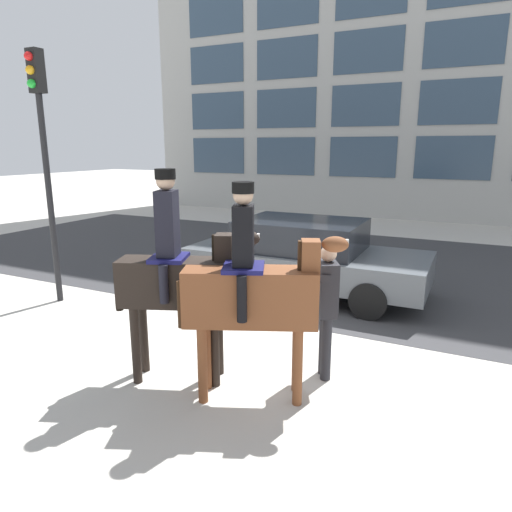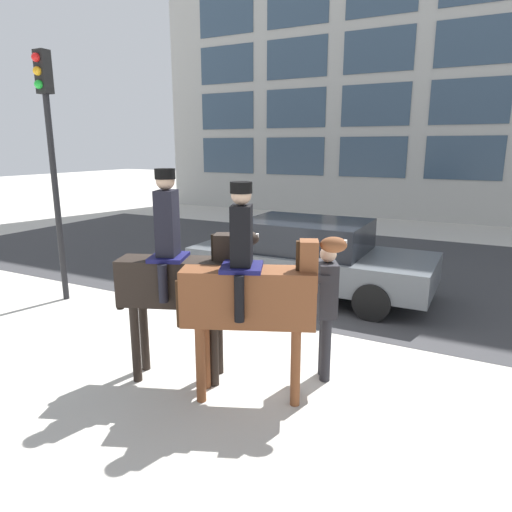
{
  "view_description": "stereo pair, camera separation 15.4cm",
  "coord_description": "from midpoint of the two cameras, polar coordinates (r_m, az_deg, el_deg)",
  "views": [
    {
      "loc": [
        2.65,
        -6.07,
        2.87
      ],
      "look_at": [
        0.21,
        -1.04,
        1.52
      ],
      "focal_mm": 32.0,
      "sensor_mm": 36.0,
      "label": 1
    },
    {
      "loc": [
        2.78,
        -6.0,
        2.87
      ],
      "look_at": [
        0.21,
        -1.04,
        1.52
      ],
      "focal_mm": 32.0,
      "sensor_mm": 36.0,
      "label": 2
    }
  ],
  "objects": [
    {
      "name": "ground_plane",
      "position": [
        7.21,
        1.46,
        -9.89
      ],
      "size": [
        80.0,
        80.0,
        0.0
      ],
      "primitive_type": "plane",
      "color": "beige"
    },
    {
      "name": "pedestrian_bystander",
      "position": [
        5.69,
        7.93,
        -5.68
      ],
      "size": [
        0.75,
        0.73,
        1.71
      ],
      "rotation": [
        0.0,
        0.0,
        -2.67
      ],
      "color": "#232328",
      "rests_on": "ground_plane"
    },
    {
      "name": "mounted_horse_companion",
      "position": [
        5.1,
        -1.23,
        -4.4
      ],
      "size": [
        1.79,
        1.0,
        2.5
      ],
      "rotation": [
        0.0,
        0.0,
        0.4
      ],
      "color": "brown",
      "rests_on": "ground_plane"
    },
    {
      "name": "street_car_near_lane",
      "position": [
        9.08,
        5.65,
        0.06
      ],
      "size": [
        4.66,
        2.05,
        1.47
      ],
      "color": "#51565B",
      "rests_on": "ground_plane"
    },
    {
      "name": "road_surface",
      "position": [
        11.48,
        11.29,
        -1.17
      ],
      "size": [
        23.06,
        8.5,
        0.01
      ],
      "color": "#38383A",
      "rests_on": "ground_plane"
    },
    {
      "name": "traffic_light",
      "position": [
        9.11,
        -25.54,
        12.91
      ],
      "size": [
        0.24,
        0.29,
        4.48
      ],
      "color": "black",
      "rests_on": "ground_plane"
    },
    {
      "name": "mounted_horse_lead",
      "position": [
        5.59,
        -10.52,
        -2.44
      ],
      "size": [
        1.71,
        0.92,
        2.62
      ],
      "rotation": [
        0.0,
        0.0,
        0.37
      ],
      "color": "black",
      "rests_on": "ground_plane"
    }
  ]
}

